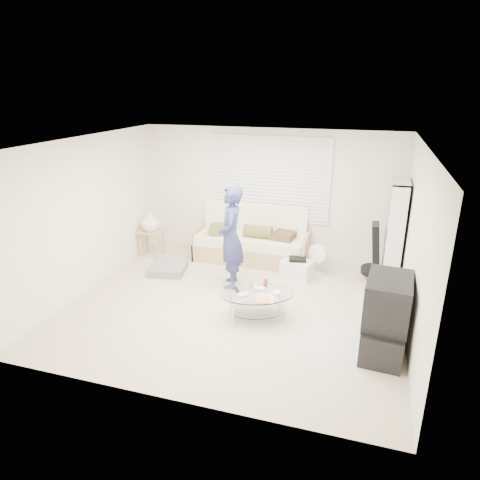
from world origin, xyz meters
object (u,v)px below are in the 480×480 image
(futon_sofa, at_px, (251,242))
(tv_unit, at_px, (386,317))
(coffee_table, at_px, (258,298))
(bookshelf, at_px, (394,233))

(futon_sofa, bearing_deg, tv_unit, -45.57)
(futon_sofa, bearing_deg, coffee_table, -72.10)
(futon_sofa, xyz_separation_m, bookshelf, (2.57, -0.28, 0.54))
(tv_unit, height_order, coffee_table, tv_unit)
(tv_unit, bearing_deg, futon_sofa, 134.43)
(futon_sofa, distance_m, bookshelf, 2.64)
(coffee_table, bearing_deg, tv_unit, -11.28)
(tv_unit, relative_size, coffee_table, 0.82)
(futon_sofa, relative_size, coffee_table, 1.75)
(tv_unit, bearing_deg, bookshelf, 86.76)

